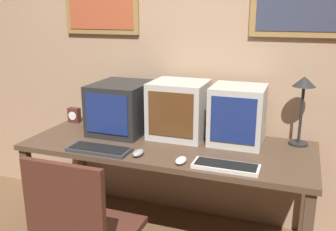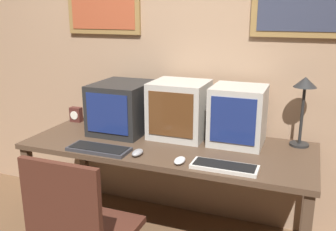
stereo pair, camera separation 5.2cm
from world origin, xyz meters
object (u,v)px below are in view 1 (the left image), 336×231
(keyboard_main, at_px, (99,149))
(desk_clock, at_px, (74,115))
(monitor_center, at_px, (179,109))
(mouse_near_keyboard, at_px, (138,153))
(keyboard_side, at_px, (226,166))
(monitor_right, at_px, (238,115))
(desk_lamp, at_px, (303,93))
(monitor_left, at_px, (121,108))
(mouse_far_corner, at_px, (181,160))

(keyboard_main, height_order, desk_clock, desk_clock)
(monitor_center, height_order, mouse_near_keyboard, monitor_center)
(keyboard_side, bearing_deg, monitor_right, 92.47)
(desk_lamp, bearing_deg, monitor_left, -173.43)
(monitor_center, relative_size, desk_lamp, 0.85)
(mouse_near_keyboard, height_order, desk_clock, desk_clock)
(monitor_center, distance_m, mouse_near_keyboard, 0.51)
(monitor_left, height_order, keyboard_side, monitor_left)
(keyboard_main, bearing_deg, monitor_left, 96.47)
(monitor_left, bearing_deg, mouse_near_keyboard, -52.24)
(keyboard_side, height_order, mouse_near_keyboard, mouse_near_keyboard)
(keyboard_side, bearing_deg, monitor_left, 154.55)
(keyboard_main, distance_m, mouse_near_keyboard, 0.27)
(monitor_left, bearing_deg, monitor_right, 3.00)
(monitor_left, relative_size, desk_lamp, 0.98)
(keyboard_main, height_order, keyboard_side, same)
(monitor_left, distance_m, desk_lamp, 1.29)
(keyboard_side, xyz_separation_m, mouse_far_corner, (-0.27, -0.02, 0.00))
(monitor_center, height_order, keyboard_main, monitor_center)
(keyboard_side, bearing_deg, desk_clock, 159.68)
(monitor_right, height_order, desk_clock, monitor_right)
(monitor_right, bearing_deg, monitor_center, -179.85)
(keyboard_main, distance_m, mouse_far_corner, 0.56)
(mouse_near_keyboard, xyz_separation_m, desk_clock, (-0.80, 0.50, 0.04))
(monitor_right, bearing_deg, keyboard_main, -149.65)
(mouse_near_keyboard, bearing_deg, desk_clock, 148.10)
(monitor_left, relative_size, keyboard_main, 1.11)
(monitor_left, relative_size, monitor_center, 1.15)
(monitor_right, bearing_deg, mouse_far_corner, -117.52)
(mouse_near_keyboard, height_order, desk_lamp, desk_lamp)
(keyboard_side, relative_size, mouse_near_keyboard, 3.46)
(monitor_center, xyz_separation_m, mouse_far_corner, (0.17, -0.48, -0.18))
(desk_clock, xyz_separation_m, desk_lamp, (1.75, 0.06, 0.30))
(monitor_center, bearing_deg, monitor_left, -174.28)
(monitor_right, bearing_deg, keyboard_side, -87.53)
(desk_lamp, bearing_deg, mouse_far_corner, -138.53)
(keyboard_side, distance_m, desk_lamp, 0.77)
(monitor_right, xyz_separation_m, mouse_far_corner, (-0.25, -0.48, -0.18))
(desk_lamp, bearing_deg, desk_clock, -177.94)
(mouse_far_corner, bearing_deg, keyboard_main, 179.55)
(keyboard_main, relative_size, mouse_far_corner, 3.70)
(monitor_left, height_order, desk_clock, monitor_left)
(monitor_right, bearing_deg, monitor_left, -177.00)
(keyboard_main, xyz_separation_m, desk_clock, (-0.53, 0.52, 0.05))
(mouse_near_keyboard, relative_size, desk_lamp, 0.24)
(desk_lamp, bearing_deg, monitor_center, -172.98)
(keyboard_main, bearing_deg, mouse_near_keyboard, 3.81)
(monitor_left, distance_m, keyboard_side, 0.99)
(mouse_far_corner, bearing_deg, monitor_center, 109.71)
(mouse_near_keyboard, bearing_deg, keyboard_side, -0.71)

